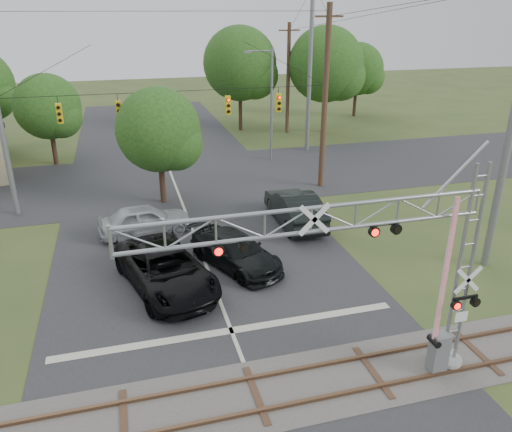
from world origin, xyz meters
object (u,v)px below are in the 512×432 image
object	(u,v)px
pickup_black	(166,269)
car_dark	(235,251)
sedan_silver	(145,220)
streetlight	(270,100)
crossing_gantry	(375,262)
traffic_signal_span	(191,107)

from	to	relation	value
pickup_black	car_dark	world-z (taller)	pickup_black
sedan_silver	streetlight	bearing A→B (deg)	-49.57
streetlight	car_dark	bearing A→B (deg)	-111.80
pickup_black	streetlight	xyz separation A→B (m)	(9.95, 17.74, 3.84)
crossing_gantry	traffic_signal_span	size ratio (longest dim) A/B	0.56
car_dark	crossing_gantry	bearing A→B (deg)	-101.45
traffic_signal_span	sedan_silver	xyz separation A→B (m)	(-3.39, -4.80, -4.93)
traffic_signal_span	sedan_silver	distance (m)	7.67
car_dark	sedan_silver	bearing A→B (deg)	103.74
traffic_signal_span	streetlight	size ratio (longest dim) A/B	2.29
pickup_black	sedan_silver	distance (m)	5.90
crossing_gantry	car_dark	xyz separation A→B (m)	(-2.11, 8.82, -3.64)
crossing_gantry	car_dark	world-z (taller)	crossing_gantry
car_dark	sedan_silver	distance (m)	6.07
pickup_black	streetlight	size ratio (longest dim) A/B	0.75
pickup_black	car_dark	bearing A→B (deg)	3.84
pickup_black	crossing_gantry	bearing A→B (deg)	-69.93
crossing_gantry	traffic_signal_span	distance (m)	18.58
car_dark	streetlight	xyz separation A→B (m)	(6.64, 16.60, 3.96)
car_dark	streetlight	bearing A→B (deg)	43.30
crossing_gantry	pickup_black	distance (m)	10.04
car_dark	streetlight	world-z (taller)	streetlight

